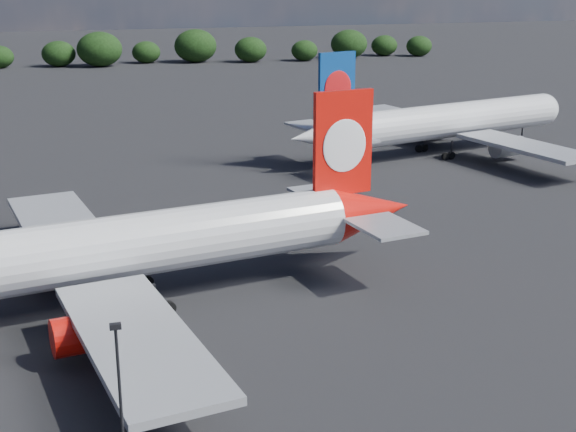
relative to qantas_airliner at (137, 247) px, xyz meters
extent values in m
plane|color=black|center=(-5.68, 42.28, -4.72)|extent=(500.00, 500.00, 0.00)
cylinder|color=silver|center=(-1.64, -0.29, 0.15)|extent=(37.32, 11.18, 4.87)
cone|color=red|center=(20.44, 3.57, 0.15)|extent=(8.52, 6.14, 4.87)
cube|color=red|center=(17.56, 3.07, 6.39)|extent=(5.36, 1.40, 8.77)
ellipsoid|color=white|center=(17.61, 2.78, 6.22)|extent=(4.07, 0.90, 4.48)
ellipsoid|color=white|center=(17.51, 3.36, 6.22)|extent=(4.07, 0.90, 4.48)
cube|color=#9A9DA2|center=(19.45, -2.04, 0.54)|extent=(5.33, 6.51, 0.29)
cube|color=#9A9DA2|center=(17.60, 8.52, 0.54)|extent=(5.33, 6.51, 0.29)
cube|color=#9A9DA2|center=(-1.37, -13.10, -1.41)|extent=(9.60, 20.29, 0.54)
cube|color=#9A9DA2|center=(-5.74, 11.86, -1.41)|extent=(9.60, 20.29, 0.54)
cylinder|color=red|center=(-4.13, -8.64, -2.67)|extent=(5.25, 3.43, 2.63)
cube|color=#9A9DA2|center=(-4.13, -8.64, -1.99)|extent=(2.16, 0.66, 1.17)
cylinder|color=red|center=(-6.82, 6.72, -2.67)|extent=(5.25, 3.43, 2.63)
cube|color=#9A9DA2|center=(-6.82, 6.72, -1.99)|extent=(2.16, 0.66, 1.17)
cylinder|color=black|center=(0.79, -2.83, -3.26)|extent=(0.32, 0.32, 2.44)
cylinder|color=black|center=(0.79, -2.83, -4.18)|extent=(1.13, 0.62, 1.07)
cylinder|color=black|center=(1.84, -2.65, -4.18)|extent=(1.13, 0.62, 1.07)
cylinder|color=black|center=(-0.22, 2.93, -3.26)|extent=(0.32, 0.32, 2.44)
cylinder|color=black|center=(-0.22, 2.93, -4.18)|extent=(1.13, 0.62, 1.07)
cylinder|color=black|center=(0.84, 3.11, -4.18)|extent=(1.13, 0.62, 1.07)
cylinder|color=silver|center=(47.06, 41.29, 0.01)|extent=(36.03, 13.37, 4.73)
sphere|color=silver|center=(64.50, 45.68, 0.01)|extent=(5.74, 5.74, 4.73)
cone|color=silver|center=(25.95, 35.98, 0.01)|extent=(8.50, 6.44, 4.73)
cube|color=navy|center=(28.71, 36.67, 6.07)|extent=(5.16, 1.73, 8.52)
ellipsoid|color=red|center=(28.78, 36.40, 5.90)|extent=(3.90, 1.15, 4.35)
ellipsoid|color=red|center=(28.64, 36.95, 5.90)|extent=(3.90, 1.15, 4.35)
cube|color=#9A9DA2|center=(29.06, 31.40, 0.39)|extent=(5.52, 6.55, 0.28)
cube|color=#9A9DA2|center=(26.52, 41.49, 0.39)|extent=(5.52, 6.55, 0.28)
cube|color=#9A9DA2|center=(51.90, 29.82, -1.50)|extent=(10.58, 19.86, 0.52)
cube|color=#9A9DA2|center=(45.90, 53.69, -1.50)|extent=(10.58, 19.86, 0.52)
cylinder|color=#9A9DA2|center=(52.58, 34.87, -2.73)|extent=(5.21, 3.63, 2.56)
cube|color=#9A9DA2|center=(52.58, 34.87, -2.07)|extent=(2.09, 0.78, 1.14)
cylinder|color=#9A9DA2|center=(48.89, 49.56, -2.73)|extent=(5.21, 3.63, 2.56)
cube|color=#9A9DA2|center=(48.89, 49.56, -2.07)|extent=(2.09, 0.78, 1.14)
cylinder|color=black|center=(45.92, 38.08, -3.30)|extent=(0.32, 0.32, 2.37)
cylinder|color=black|center=(45.92, 38.08, -4.20)|extent=(1.11, 0.67, 1.04)
cylinder|color=black|center=(44.91, 37.82, -4.20)|extent=(1.11, 0.67, 1.04)
cylinder|color=black|center=(44.53, 43.58, -3.30)|extent=(0.32, 0.32, 2.37)
cylinder|color=black|center=(44.53, 43.58, -4.20)|extent=(1.11, 0.67, 1.04)
cylinder|color=black|center=(43.52, 43.33, -4.20)|extent=(1.11, 0.67, 1.04)
cylinder|color=black|center=(60.83, 44.76, -3.35)|extent=(0.28, 0.28, 2.37)
cylinder|color=black|center=(60.83, 44.76, -4.29)|extent=(0.91, 0.53, 0.85)
cylinder|color=black|center=(-3.10, -23.11, -0.35)|extent=(0.16, 0.16, 8.74)
cube|color=black|center=(-3.10, -23.11, 4.17)|extent=(0.55, 0.30, 0.28)
cube|color=yellow|center=(6.32, 164.28, -0.72)|extent=(5.00, 0.30, 3.00)
cylinder|color=gray|center=(6.32, 164.28, -3.47)|extent=(0.30, 0.30, 2.50)
ellipsoid|color=black|center=(-4.40, 162.92, -1.37)|extent=(8.72, 7.38, 6.71)
ellipsoid|color=black|center=(6.02, 160.08, -0.20)|extent=(11.76, 9.95, 9.05)
ellipsoid|color=black|center=(18.62, 164.97, -1.76)|extent=(7.68, 6.50, 5.91)
ellipsoid|color=black|center=(31.88, 163.10, -0.23)|extent=(11.66, 9.87, 8.97)
ellipsoid|color=black|center=(46.50, 159.36, -1.29)|extent=(8.93, 7.55, 6.87)
ellipsoid|color=black|center=(61.68, 158.39, -1.86)|extent=(7.43, 6.29, 5.72)
ellipsoid|color=black|center=(75.85, 161.10, -0.65)|extent=(10.57, 8.95, 8.13)
ellipsoid|color=black|center=(88.32, 164.98, -1.72)|extent=(7.80, 6.60, 6.00)
ellipsoid|color=black|center=(97.68, 161.04, -1.76)|extent=(7.69, 6.51, 5.92)
camera|label=1|loc=(-4.68, -58.56, 20.37)|focal=50.00mm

